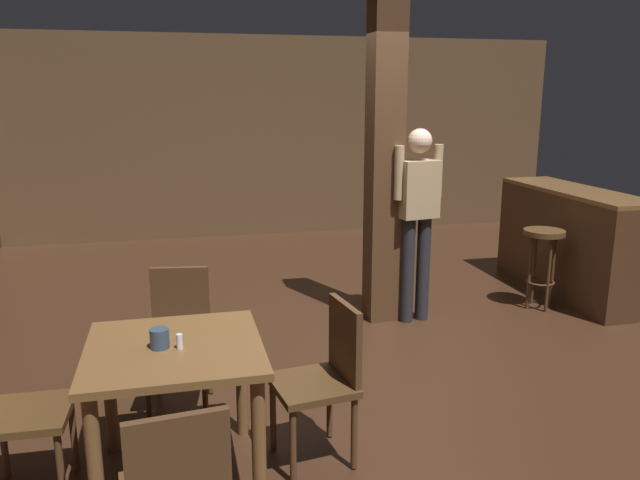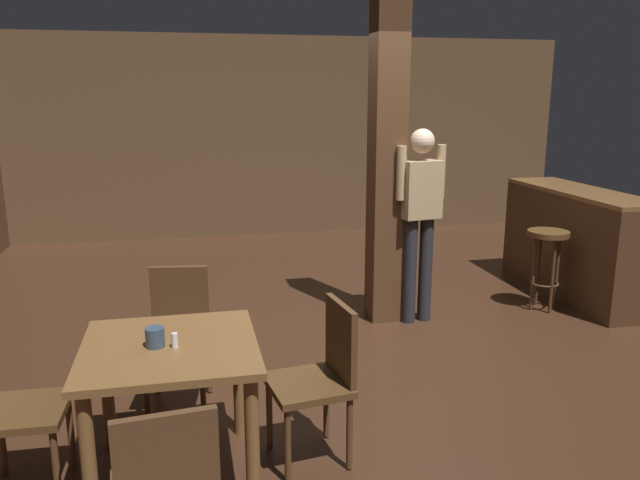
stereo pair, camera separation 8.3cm
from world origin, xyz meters
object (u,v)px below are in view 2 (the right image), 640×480
object	(u,v)px
salt_shaker	(175,340)
chair_east	(321,373)
chair_west	(5,403)
napkin_cup	(155,337)
bar_counter	(569,242)
standing_person	(420,212)
dining_table	(171,369)
bar_stool_near	(547,250)
chair_north	(178,329)

from	to	relation	value
salt_shaker	chair_east	bearing A→B (deg)	5.31
chair_west	napkin_cup	size ratio (longest dim) A/B	8.75
chair_east	bar_counter	size ratio (longest dim) A/B	0.47
standing_person	salt_shaker	bearing A→B (deg)	-135.90
napkin_cup	bar_counter	distance (m)	4.62
chair_west	dining_table	bearing A→B (deg)	-2.35
napkin_cup	standing_person	world-z (taller)	standing_person
bar_stool_near	bar_counter	bearing A→B (deg)	37.74
napkin_cup	bar_stool_near	xyz separation A→B (m)	(3.47, 2.01, -0.22)
chair_east	chair_west	bearing A→B (deg)	179.68
napkin_cup	salt_shaker	xyz separation A→B (m)	(0.10, -0.03, -0.01)
napkin_cup	bar_stool_near	bearing A→B (deg)	30.15
bar_counter	napkin_cup	bearing A→B (deg)	-148.85
dining_table	chair_west	bearing A→B (deg)	177.65
chair_west	salt_shaker	bearing A→B (deg)	-5.48
chair_east	standing_person	size ratio (longest dim) A/B	0.52
chair_north	standing_person	distance (m)	2.40
standing_person	chair_north	bearing A→B (deg)	-152.12
chair_west	standing_person	bearing A→B (deg)	33.52
chair_north	bar_counter	distance (m)	4.14
chair_west	bar_counter	bearing A→B (deg)	26.50
bar_stool_near	salt_shaker	bearing A→B (deg)	-148.72
chair_north	bar_stool_near	world-z (taller)	chair_north
chair_west	napkin_cup	world-z (taller)	chair_west
chair_east	napkin_cup	world-z (taller)	chair_east
salt_shaker	standing_person	distance (m)	2.90
chair_west	standing_person	xyz separation A→B (m)	(2.92, 1.93, 0.50)
salt_shaker	bar_counter	xyz separation A→B (m)	(3.85, 2.42, -0.25)
standing_person	bar_stool_near	bearing A→B (deg)	1.52
bar_stool_near	chair_north	bearing A→B (deg)	-161.41
salt_shaker	bar_counter	world-z (taller)	bar_counter
standing_person	bar_stool_near	xyz separation A→B (m)	(1.29, 0.03, -0.42)
chair_west	napkin_cup	bearing A→B (deg)	-3.64
standing_person	bar_counter	distance (m)	1.87
standing_person	bar_counter	size ratio (longest dim) A/B	0.90
chair_east	napkin_cup	size ratio (longest dim) A/B	8.75
chair_west	napkin_cup	distance (m)	0.80
chair_west	bar_counter	world-z (taller)	bar_counter
chair_east	bar_stool_near	world-z (taller)	chair_east
salt_shaker	bar_stool_near	distance (m)	3.95
salt_shaker	standing_person	world-z (taller)	standing_person
bar_counter	bar_stool_near	world-z (taller)	bar_counter
bar_stool_near	chair_west	bearing A→B (deg)	-154.96
chair_east	bar_stool_near	size ratio (longest dim) A/B	1.16
chair_east	bar_counter	bearing A→B (deg)	37.31
napkin_cup	bar_stool_near	size ratio (longest dim) A/B	0.13
dining_table	standing_person	world-z (taller)	standing_person
salt_shaker	bar_counter	size ratio (longest dim) A/B	0.04
chair_west	salt_shaker	world-z (taller)	chair_west
chair_north	bar_counter	world-z (taller)	bar_counter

